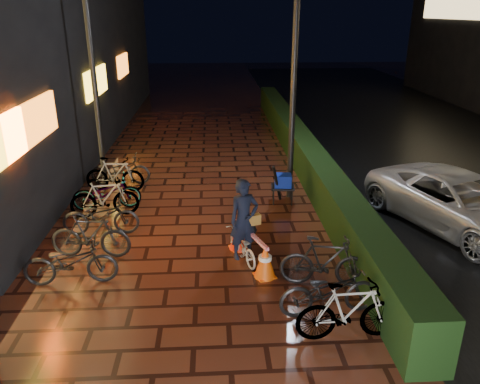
{
  "coord_description": "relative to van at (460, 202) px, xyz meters",
  "views": [
    {
      "loc": [
        0.37,
        -6.93,
        4.83
      ],
      "look_at": [
        0.93,
        2.6,
        1.1
      ],
      "focal_mm": 35.0,
      "sensor_mm": 36.0,
      "label": 1
    }
  ],
  "objects": [
    {
      "name": "lamp_post_sf",
      "position": [
        -8.93,
        3.52,
        2.49
      ],
      "size": [
        0.55,
        0.22,
        5.71
      ],
      "color": "black",
      "rests_on": "ground"
    },
    {
      "name": "lamp_post_hedge",
      "position": [
        -3.64,
        2.21,
        2.59
      ],
      "size": [
        0.56,
        0.17,
        5.89
      ],
      "color": "black",
      "rests_on": "ground"
    },
    {
      "name": "parked_bikes_storefront",
      "position": [
        -8.4,
        0.91,
        -0.18
      ],
      "size": [
        1.95,
        6.08,
        1.0
      ],
      "color": "black",
      "rests_on": "ground"
    },
    {
      "name": "van",
      "position": [
        0.0,
        0.0,
        0.0
      ],
      "size": [
        3.71,
        5.11,
        1.29
      ],
      "primitive_type": "imported",
      "rotation": [
        0.0,
        0.0,
        0.38
      ],
      "color": "#B0B1B6",
      "rests_on": "ground"
    },
    {
      "name": "cart_assembly",
      "position": [
        -3.9,
        1.77,
        -0.07
      ],
      "size": [
        0.67,
        0.62,
        1.13
      ],
      "color": "black",
      "rests_on": "ground"
    },
    {
      "name": "traffic_barrier",
      "position": [
        -4.98,
        -1.33,
        -0.32
      ],
      "size": [
        0.9,
        1.63,
        0.67
      ],
      "color": "#DB4C0B",
      "rests_on": "ground"
    },
    {
      "name": "hedge",
      "position": [
        -2.77,
        5.21,
        -0.15
      ],
      "size": [
        0.7,
        20.0,
        1.0
      ],
      "primitive_type": "cube",
      "color": "black",
      "rests_on": "ground"
    },
    {
      "name": "cyclist",
      "position": [
        -5.14,
        -1.27,
        0.01
      ],
      "size": [
        0.83,
        1.32,
        1.79
      ],
      "color": "silver",
      "rests_on": "ground"
    },
    {
      "name": "parked_bikes_hedge",
      "position": [
        -3.73,
        -3.08,
        -0.17
      ],
      "size": [
        1.88,
        2.15,
        1.0
      ],
      "color": "black",
      "rests_on": "ground"
    },
    {
      "name": "ground",
      "position": [
        -6.07,
        -2.79,
        -0.65
      ],
      "size": [
        80.0,
        80.0,
        0.0
      ],
      "primitive_type": "plane",
      "color": "#381911",
      "rests_on": "ground"
    }
  ]
}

